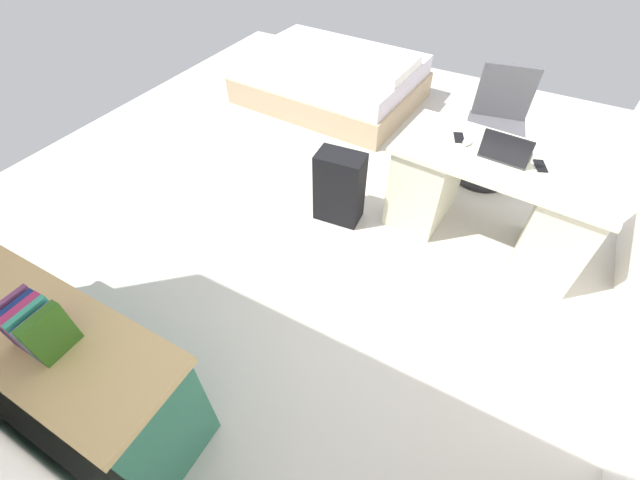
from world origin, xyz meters
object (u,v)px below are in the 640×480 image
office_chair (494,132)px  cell_phone_by_mouse (459,138)px  desk (490,198)px  suitcase_black (339,188)px  credenza (46,352)px  bed (332,79)px  cell_phone_near_laptop (540,166)px  computer_mouse (467,142)px  laptop (505,152)px

office_chair → cell_phone_by_mouse: 0.83m
desk → suitcase_black: size_ratio=2.51×
credenza → suitcase_black: bearing=-108.4°
bed → office_chair: bearing=162.6°
credenza → cell_phone_by_mouse: size_ratio=13.24×
cell_phone_near_laptop → cell_phone_by_mouse: (0.56, -0.08, 0.00)m
computer_mouse → desk: bearing=173.5°
desk → credenza: size_ratio=0.83×
credenza → cell_phone_by_mouse: bearing=-119.6°
desk → office_chair: office_chair is taller
suitcase_black → computer_mouse: bearing=-159.2°
computer_mouse → cell_phone_near_laptop: size_ratio=0.74×
bed → laptop: laptop is taller
office_chair → cell_phone_near_laptop: 0.97m
suitcase_black → computer_mouse: computer_mouse is taller
computer_mouse → cell_phone_near_laptop: 0.49m
laptop → computer_mouse: laptop is taller
suitcase_black → computer_mouse: 0.98m
credenza → suitcase_black: credenza is taller
desk → office_chair: 0.87m
laptop → cell_phone_by_mouse: 0.34m
cell_phone_by_mouse → office_chair: bearing=-123.8°
cell_phone_near_laptop → credenza: bearing=28.4°
desk → suitcase_black: desk is taller
desk → cell_phone_by_mouse: (0.34, -0.10, 0.35)m
credenza → bed: bearing=-85.2°
desk → office_chair: size_ratio=1.58×
computer_mouse → laptop: bearing=171.0°
credenza → suitcase_black: size_ratio=3.03×
desk → credenza: bearing=53.6°
laptop → cell_phone_by_mouse: size_ratio=2.40×
desk → computer_mouse: 0.45m
bed → desk: bearing=145.0°
desk → cell_phone_by_mouse: bearing=-15.5°
bed → cell_phone_near_laptop: bearing=147.9°
bed → credenza: bearing=94.8°
suitcase_black → cell_phone_near_laptop: 1.38m
credenza → laptop: size_ratio=5.51×
computer_mouse → cell_phone_by_mouse: (0.07, -0.04, -0.01)m
cell_phone_near_laptop → cell_phone_by_mouse: 0.56m
bed → laptop: size_ratio=6.07×
credenza → cell_phone_near_laptop: size_ratio=13.24×
credenza → cell_phone_near_laptop: (-1.94, -2.36, 0.35)m
bed → suitcase_black: bearing=119.3°
desk → computer_mouse: size_ratio=14.88×
desk → computer_mouse: bearing=-11.1°
credenza → cell_phone_by_mouse: 2.83m
office_chair → computer_mouse: size_ratio=9.40×
desk → laptop: 0.39m
office_chair → suitcase_black: size_ratio=1.58×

